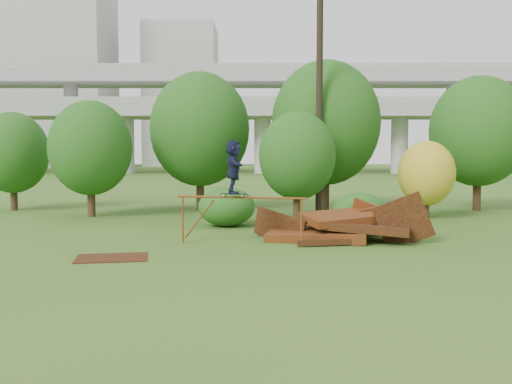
{
  "coord_description": "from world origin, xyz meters",
  "views": [
    {
      "loc": [
        -0.78,
        -15.12,
        2.8
      ],
      "look_at": [
        -0.8,
        2.0,
        1.6
      ],
      "focal_mm": 40.0,
      "sensor_mm": 36.0,
      "label": 1
    }
  ],
  "objects_px": {
    "skater": "(233,167)",
    "flat_plate": "(112,258)",
    "scrap_pile": "(340,228)",
    "utility_pole": "(319,95)"
  },
  "relations": [
    {
      "from": "scrap_pile",
      "to": "utility_pole",
      "type": "xyz_separation_m",
      "value": [
        0.05,
        6.63,
        4.87
      ]
    },
    {
      "from": "scrap_pile",
      "to": "flat_plate",
      "type": "bearing_deg",
      "value": -154.09
    },
    {
      "from": "scrap_pile",
      "to": "utility_pole",
      "type": "distance_m",
      "value": 8.22
    },
    {
      "from": "utility_pole",
      "to": "scrap_pile",
      "type": "bearing_deg",
      "value": -90.43
    },
    {
      "from": "flat_plate",
      "to": "utility_pole",
      "type": "bearing_deg",
      "value": 56.28
    },
    {
      "from": "skater",
      "to": "flat_plate",
      "type": "relative_size",
      "value": 0.87
    },
    {
      "from": "skater",
      "to": "utility_pole",
      "type": "xyz_separation_m",
      "value": [
        3.39,
        7.55,
        2.9
      ]
    },
    {
      "from": "scrap_pile",
      "to": "flat_plate",
      "type": "distance_m",
      "value": 7.21
    },
    {
      "from": "scrap_pile",
      "to": "utility_pole",
      "type": "relative_size",
      "value": 0.54
    },
    {
      "from": "skater",
      "to": "flat_plate",
      "type": "distance_m",
      "value": 4.5
    }
  ]
}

